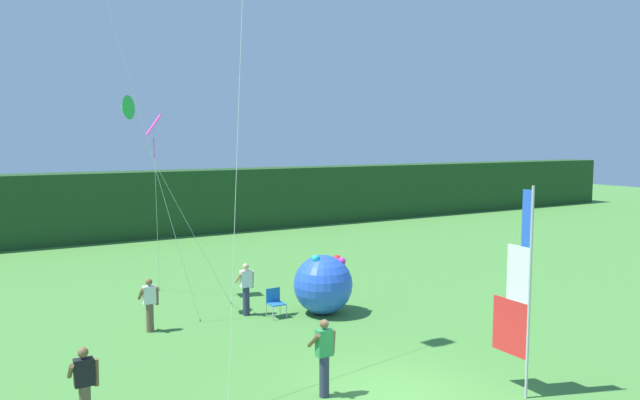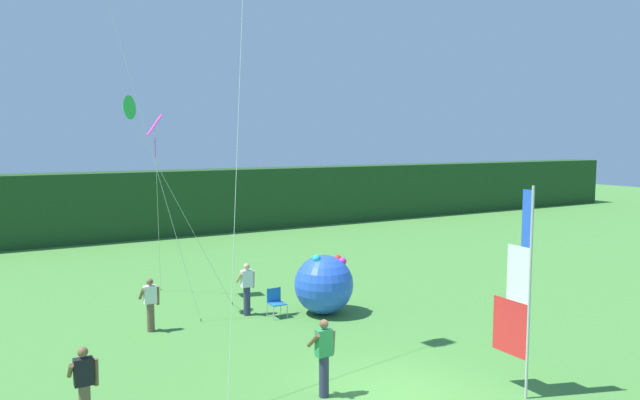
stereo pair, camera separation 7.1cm
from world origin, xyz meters
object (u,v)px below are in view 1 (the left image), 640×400
person_mid_field (324,355)px  person_far_right (149,304)px  inflatable_balloon (323,284)px  kite_green_delta_0 (125,108)px  person_near_banner (246,288)px  banner_flag (518,295)px  person_far_left (84,386)px  folding_chair (275,301)px  kite_magenta_diamond_2 (154,133)px

person_mid_field → person_far_right: 6.74m
inflatable_balloon → kite_green_delta_0: size_ratio=0.28×
person_near_banner → person_mid_field: size_ratio=0.97×
banner_flag → inflatable_balloon: 7.51m
person_far_left → person_far_right: person_far_left is taller
person_near_banner → person_mid_field: 6.54m
inflatable_balloon → folding_chair: bearing=161.1°
banner_flag → folding_chair: banner_flag is taller
person_far_left → kite_magenta_diamond_2: 10.82m
inflatable_balloon → kite_magenta_diamond_2: size_ratio=0.31×
person_far_right → person_mid_field: bearing=-71.2°
person_near_banner → kite_magenta_diamond_2: bearing=119.5°
person_far_right → folding_chair: 3.88m
kite_magenta_diamond_2 → folding_chair: bearing=-56.2°
person_near_banner → inflatable_balloon: size_ratio=0.85×
folding_chair → person_mid_field: bearing=-105.7°
person_far_left → kite_green_delta_0: size_ratio=0.24×
inflatable_balloon → kite_green_delta_0: (-5.45, 2.73, 5.61)m
person_mid_field → folding_chair: person_mid_field is taller
person_near_banner → person_far_left: person_near_banner is taller
person_far_right → person_far_left: bearing=-115.8°
kite_green_delta_0 → kite_magenta_diamond_2: bearing=53.4°
person_near_banner → inflatable_balloon: inflatable_balloon is taller
person_far_left → kite_green_delta_0: (2.47, 7.10, 5.69)m
person_far_left → inflatable_balloon: (7.92, 4.38, 0.08)m
person_far_left → person_far_right: size_ratio=1.04×
inflatable_balloon → kite_magenta_diamond_2: bearing=132.8°
banner_flag → kite_green_delta_0: 12.57m
person_near_banner → folding_chair: person_near_banner is taller
person_near_banner → kite_magenta_diamond_2: 6.29m
person_near_banner → inflatable_balloon: bearing=-25.9°
inflatable_balloon → folding_chair: inflatable_balloon is taller
banner_flag → person_far_left: (-8.55, 3.00, -1.35)m
banner_flag → person_mid_field: size_ratio=2.68×
person_mid_field → inflatable_balloon: (3.14, 5.39, 0.03)m
person_near_banner → person_far_right: person_near_banner is taller
person_far_right → inflatable_balloon: 5.41m
person_mid_field → kite_green_delta_0: 10.15m
person_near_banner → person_far_left: bearing=-136.2°
person_far_right → folding_chair: size_ratio=1.78×
person_far_right → kite_green_delta_0: bearing=94.3°
inflatable_balloon → kite_green_delta_0: 8.28m
person_far_left → kite_magenta_diamond_2: (3.77, 8.86, 4.95)m
person_near_banner → person_far_left: 7.88m
person_mid_field → banner_flag: bearing=-27.7°
banner_flag → person_far_left: size_ratio=2.81×
banner_flag → kite_magenta_diamond_2: bearing=111.9°
kite_green_delta_0 → person_mid_field: bearing=-74.1°
folding_chair → kite_green_delta_0: (-3.97, 2.22, 6.06)m
person_mid_field → person_far_right: size_ratio=1.10×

